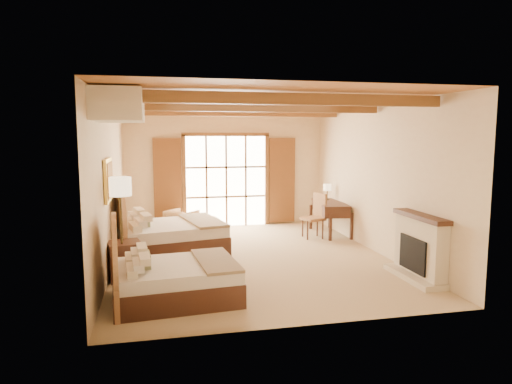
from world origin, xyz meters
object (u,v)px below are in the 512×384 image
object	(u,v)px
bed_near	(167,277)
nightstand	(125,260)
armchair	(182,222)
bed_far	(162,234)
desk	(330,217)

from	to	relation	value
bed_near	nightstand	size ratio (longest dim) A/B	2.99
armchair	nightstand	bearing A→B (deg)	112.47
bed_far	desk	distance (m)	4.41
bed_near	desk	distance (m)	5.79
nightstand	bed_far	bearing A→B (deg)	54.66
bed_near	armchair	distance (m)	4.82
desk	nightstand	bearing A→B (deg)	-143.55
bed_near	bed_far	bearing A→B (deg)	85.65
bed_far	armchair	size ratio (longest dim) A/B	3.62
armchair	desk	size ratio (longest dim) A/B	0.43
nightstand	armchair	world-z (taller)	nightstand
bed_far	armchair	distance (m)	2.06
bed_near	nightstand	xyz separation A→B (m)	(-0.70, 1.25, -0.04)
bed_far	desk	world-z (taller)	bed_far
desk	armchair	bearing A→B (deg)	175.05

